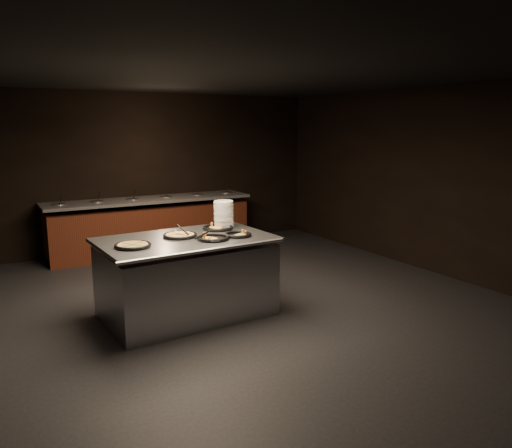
{
  "coord_description": "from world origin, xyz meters",
  "views": [
    {
      "loc": [
        -2.73,
        -5.17,
        2.27
      ],
      "look_at": [
        0.37,
        0.3,
        1.05
      ],
      "focal_mm": 35.0,
      "sensor_mm": 36.0,
      "label": 1
    }
  ],
  "objects_px": {
    "plate_stack": "(224,214)",
    "pan_cheese_whole": "(180,235)",
    "serving_counter": "(187,279)",
    "pan_veggie_whole": "(133,245)"
  },
  "relations": [
    {
      "from": "serving_counter",
      "to": "pan_cheese_whole",
      "type": "height_order",
      "value": "pan_cheese_whole"
    },
    {
      "from": "pan_cheese_whole",
      "to": "serving_counter",
      "type": "bearing_deg",
      "value": -67.98
    },
    {
      "from": "serving_counter",
      "to": "plate_stack",
      "type": "xyz_separation_m",
      "value": [
        0.7,
        0.39,
        0.68
      ]
    },
    {
      "from": "serving_counter",
      "to": "pan_cheese_whole",
      "type": "distance_m",
      "value": 0.53
    },
    {
      "from": "serving_counter",
      "to": "pan_veggie_whole",
      "type": "height_order",
      "value": "pan_veggie_whole"
    },
    {
      "from": "plate_stack",
      "to": "pan_cheese_whole",
      "type": "xyz_separation_m",
      "value": [
        -0.73,
        -0.3,
        -0.15
      ]
    },
    {
      "from": "serving_counter",
      "to": "pan_veggie_whole",
      "type": "relative_size",
      "value": 5.18
    },
    {
      "from": "plate_stack",
      "to": "pan_veggie_whole",
      "type": "xyz_separation_m",
      "value": [
        -1.38,
        -0.54,
        -0.15
      ]
    },
    {
      "from": "serving_counter",
      "to": "plate_stack",
      "type": "height_order",
      "value": "plate_stack"
    },
    {
      "from": "serving_counter",
      "to": "pan_cheese_whole",
      "type": "xyz_separation_m",
      "value": [
        -0.04,
        0.09,
        0.53
      ]
    }
  ]
}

